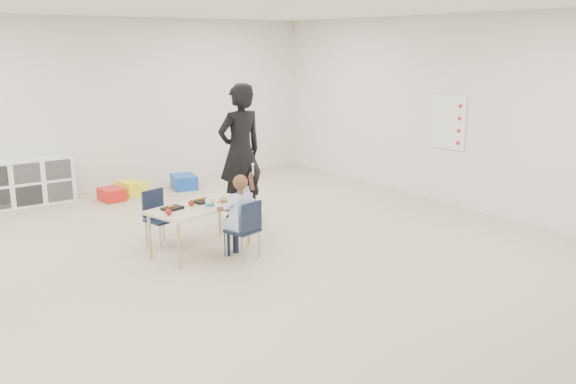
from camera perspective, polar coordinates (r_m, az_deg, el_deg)
room at (r=6.28m, az=-4.32°, el=4.68°), size 9.00×9.02×2.80m
table at (r=7.20m, az=-8.15°, el=-3.35°), size 1.34×0.91×0.56m
chair_near at (r=6.93m, az=-4.28°, el=-3.49°), size 0.39×0.38×0.67m
chair_far at (r=7.48m, az=-11.77°, el=-2.45°), size 0.39×0.38×0.67m
child at (r=6.87m, az=-4.31°, el=-1.94°), size 0.55×0.55×1.06m
lunch_tray_near at (r=7.25m, az=-7.99°, el=-0.83°), size 0.25×0.21×0.03m
lunch_tray_far at (r=6.99m, az=-10.76°, el=-1.49°), size 0.25×0.21×0.03m
milk_carton at (r=7.03m, az=-7.35°, el=-0.97°), size 0.09×0.09×0.10m
bread_roll at (r=7.22m, az=-6.07°, el=-0.67°), size 0.09×0.09×0.07m
apple_near at (r=7.09m, az=-9.05°, el=-1.02°), size 0.07×0.07×0.07m
apple_far at (r=6.76m, az=-11.11°, el=-1.84°), size 0.07×0.07×0.07m
cubby_shelf at (r=9.98m, az=-23.40°, el=0.85°), size 1.40×0.40×0.70m
rules_poster at (r=9.40m, az=14.82°, el=6.36°), size 0.02×0.60×0.80m
adult at (r=8.39m, az=-4.50°, el=3.77°), size 0.70×0.47×1.87m
bin_red at (r=9.85m, az=-16.18°, el=-0.22°), size 0.35×0.43×0.20m
bin_yellow at (r=10.19m, az=-14.46°, el=0.39°), size 0.40×0.48×0.21m
bin_blue at (r=10.39m, az=-9.70°, el=0.95°), size 0.47×0.55×0.23m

